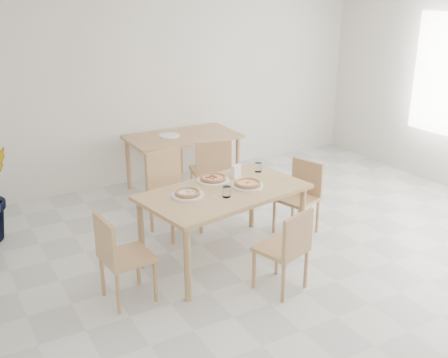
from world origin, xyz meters
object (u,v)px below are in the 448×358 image
pizza_pepperoni (213,178)px  plate_margherita (247,185)px  chair_east (301,192)px  tumbler_a (258,167)px  chair_south (288,245)px  plate_pepperoni (213,180)px  chair_west (118,253)px  napkin_holder (236,172)px  pizza_mushroom (188,193)px  plate_empty (170,136)px  pizza_margherita (248,183)px  chair_back_s (211,168)px  chair_north (170,186)px  second_table (183,142)px  tumbler_b (226,192)px  chair_back_n (161,141)px  plate_mushroom (188,195)px  main_table (224,197)px

pizza_pepperoni → plate_margherita: bearing=-53.9°
chair_east → tumbler_a: bearing=-121.9°
chair_south → plate_pepperoni: 1.12m
plate_pepperoni → tumbler_a: 0.56m
chair_west → napkin_holder: size_ratio=6.16×
pizza_mushroom → plate_empty: (0.72, 2.00, -0.02)m
plate_pepperoni → pizza_margherita: size_ratio=1.12×
chair_back_s → chair_north: bearing=41.2°
tumbler_a → chair_back_s: (-0.04, 0.96, -0.28)m
tumbler_a → chair_back_s: size_ratio=0.11×
chair_back_s → plate_empty: size_ratio=3.25×
chair_east → second_table: size_ratio=0.56×
napkin_holder → second_table: size_ratio=0.09×
chair_north → tumbler_a: size_ratio=9.64×
plate_pepperoni → tumbler_a: tumbler_a is taller
chair_east → tumbler_b: (-1.14, -0.31, 0.33)m
chair_north → chair_back_n: bearing=57.4°
second_table → pizza_pepperoni: bearing=-105.5°
chair_back_n → pizza_margherita: bearing=-109.9°
second_table → plate_empty: bearing=165.0°
chair_back_n → plate_empty: size_ratio=3.03×
plate_pepperoni → pizza_pepperoni: 0.02m
chair_north → tumbler_b: size_ratio=8.94×
chair_south → plate_mushroom: chair_south is taller
chair_east → plate_pepperoni: 1.09m
chair_north → second_table: (0.69, 1.11, 0.13)m
main_table → plate_margherita: 0.27m
plate_pepperoni → second_table: 1.79m
chair_back_n → second_table: bearing=-104.8°
plate_mushroom → napkin_holder: bearing=17.7°
chair_back_s → pizza_pepperoni: bearing=76.4°
second_table → tumbler_a: bearing=-87.4°
plate_empty → pizza_margherita: bearing=-92.7°
pizza_mushroom → tumbler_b: bearing=-33.1°
plate_mushroom → chair_back_n: 2.87m
chair_back_n → plate_empty: bearing=-118.0°
chair_south → chair_back_n: (0.33, 3.54, 0.02)m
main_table → napkin_holder: size_ratio=12.97×
chair_east → second_table: chair_east is taller
main_table → chair_back_n: 2.80m
main_table → chair_east: size_ratio=2.12×
plate_margherita → plate_empty: size_ratio=1.15×
main_table → chair_back_s: (0.54, 1.25, -0.16)m
chair_north → pizza_pepperoni: (0.21, -0.60, 0.25)m
chair_east → tumbler_a: size_ratio=8.41×
chair_back_s → second_table: bearing=-74.0°
main_table → chair_west: 1.20m
main_table → plate_mushroom: bearing=165.0°
chair_back_n → plate_mushroom: bearing=-122.6°
napkin_holder → plate_empty: size_ratio=0.48×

